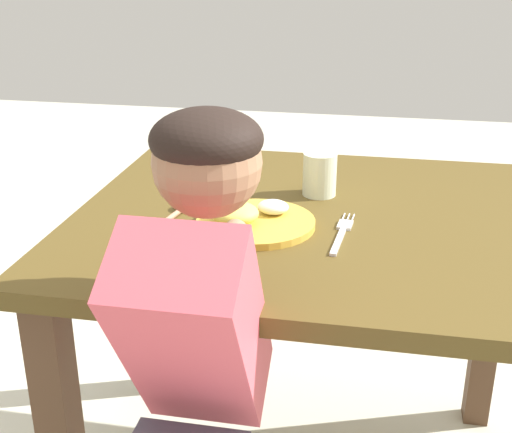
% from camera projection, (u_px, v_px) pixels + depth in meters
% --- Properties ---
extents(dining_table, '(1.02, 0.88, 0.75)m').
position_uv_depth(dining_table, '(316.00, 267.00, 1.48)').
color(dining_table, '#4E3D19').
rests_on(dining_table, ground_plane).
extents(plate, '(0.24, 0.24, 0.06)m').
position_uv_depth(plate, '(251.00, 219.00, 1.36)').
color(plate, gold).
rests_on(plate, dining_table).
extents(fork, '(0.04, 0.21, 0.01)m').
position_uv_depth(fork, '(342.00, 233.00, 1.33)').
color(fork, silver).
rests_on(fork, dining_table).
extents(spoon, '(0.06, 0.18, 0.02)m').
position_uv_depth(spoon, '(179.00, 210.00, 1.43)').
color(spoon, tan).
rests_on(spoon, dining_table).
extents(drinking_cup, '(0.08, 0.08, 0.10)m').
position_uv_depth(drinking_cup, '(320.00, 174.00, 1.52)').
color(drinking_cup, silver).
rests_on(drinking_cup, dining_table).
extents(person, '(0.19, 0.47, 1.06)m').
position_uv_depth(person, '(195.00, 417.00, 1.08)').
color(person, '#4E5162').
rests_on(person, ground_plane).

